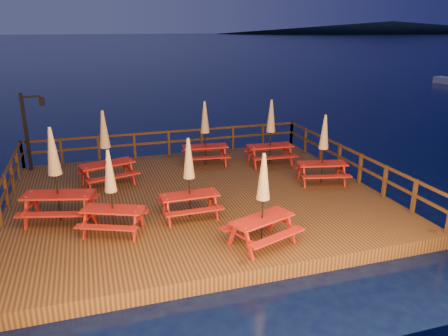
% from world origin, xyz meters
% --- Properties ---
extents(ground, '(500.00, 500.00, 0.00)m').
position_xyz_m(ground, '(0.00, 0.00, 0.00)').
color(ground, '#050933').
rests_on(ground, ground).
extents(deck, '(12.00, 10.00, 0.40)m').
position_xyz_m(deck, '(0.00, 0.00, 0.20)').
color(deck, '#3E2414').
rests_on(deck, ground).
extents(deck_piles, '(11.44, 9.44, 1.40)m').
position_xyz_m(deck_piles, '(0.00, 0.00, -0.30)').
color(deck_piles, '#372111').
rests_on(deck_piles, ground).
extents(railing, '(11.80, 9.75, 1.10)m').
position_xyz_m(railing, '(0.00, 1.78, 1.16)').
color(railing, '#372111').
rests_on(railing, deck).
extents(lamp_post, '(0.85, 0.18, 3.00)m').
position_xyz_m(lamp_post, '(-5.39, 4.55, 2.20)').
color(lamp_post, black).
rests_on(lamp_post, deck).
extents(headland_right, '(230.40, 86.40, 7.00)m').
position_xyz_m(headland_right, '(185.00, 230.00, 3.50)').
color(headland_right, black).
rests_on(headland_right, ground).
extents(picnic_table_0, '(2.05, 1.90, 2.36)m').
position_xyz_m(picnic_table_0, '(-2.83, -2.01, 1.63)').
color(picnic_table_0, '#9C280E').
rests_on(picnic_table_0, deck).
extents(picnic_table_1, '(1.96, 1.68, 2.58)m').
position_xyz_m(picnic_table_1, '(1.17, 3.14, 1.74)').
color(picnic_table_1, '#9C280E').
rests_on(picnic_table_1, deck).
extents(picnic_table_2, '(2.00, 1.77, 2.49)m').
position_xyz_m(picnic_table_2, '(4.59, -0.22, 1.69)').
color(picnic_table_2, '#9C280E').
rests_on(picnic_table_2, deck).
extents(picnic_table_3, '(1.72, 1.42, 2.42)m').
position_xyz_m(picnic_table_3, '(-0.61, -1.67, 1.66)').
color(picnic_table_3, '#9C280E').
rests_on(picnic_table_3, deck).
extents(picnic_table_4, '(2.11, 1.92, 2.47)m').
position_xyz_m(picnic_table_4, '(0.79, -3.85, 1.68)').
color(picnic_table_4, '#9C280E').
rests_on(picnic_table_4, deck).
extents(picnic_table_5, '(2.21, 1.98, 2.67)m').
position_xyz_m(picnic_table_5, '(-2.75, 1.91, 1.79)').
color(picnic_table_5, '#9C280E').
rests_on(picnic_table_5, deck).
extents(picnic_table_6, '(2.30, 2.05, 2.79)m').
position_xyz_m(picnic_table_6, '(-4.26, -0.77, 1.85)').
color(picnic_table_6, '#9C280E').
rests_on(picnic_table_6, deck).
extents(picnic_table_7, '(1.92, 1.61, 2.63)m').
position_xyz_m(picnic_table_7, '(3.69, 2.38, 1.77)').
color(picnic_table_7, '#9C280E').
rests_on(picnic_table_7, deck).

